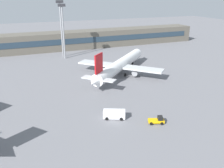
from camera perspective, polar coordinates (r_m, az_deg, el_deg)
ground_plane at (r=70.86m, az=-2.73°, el=-2.66°), size 400.00×400.00×0.00m
terminal_building at (r=131.16m, az=-12.67°, el=9.82°), size 159.43×12.13×9.00m
airplane_mid at (r=89.06m, az=2.09°, el=4.62°), size 35.49×34.54×11.32m
baggage_tug_yellow at (r=56.82m, az=10.57°, el=-8.36°), size 3.90×2.83×1.75m
service_van_white at (r=57.81m, az=0.54°, el=-7.09°), size 5.56×4.01×2.08m
floodlight_tower_west at (r=110.78m, az=-11.43°, el=12.90°), size 3.20×0.80×23.71m
floodlight_tower_east at (r=113.94m, az=-11.86°, el=13.43°), size 3.20×0.80×25.06m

